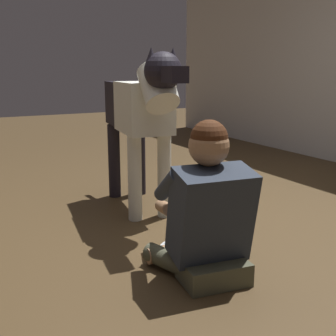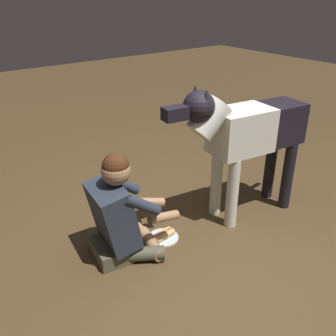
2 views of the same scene
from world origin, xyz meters
name	(u,v)px [view 1 (image 1 of 2)]	position (x,y,z in m)	size (l,w,h in m)	color
ground_plane	(203,229)	(0.00, 0.00, 0.00)	(15.75, 15.75, 0.00)	#4A371F
person_sitting_on_floor	(207,214)	(0.57, -0.36, 0.35)	(0.69, 0.57, 0.84)	#4A4B38
large_dog	(141,111)	(-0.58, -0.20, 0.78)	(1.49, 0.43, 1.22)	silver
hot_dog_on_plate	(180,244)	(0.21, -0.31, 0.02)	(0.25, 0.25, 0.06)	silver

